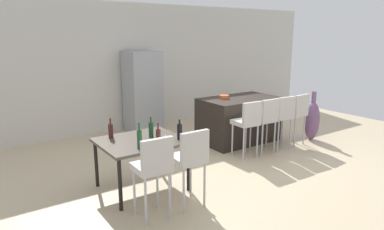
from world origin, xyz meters
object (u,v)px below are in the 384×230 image
at_px(wine_bottle_far, 111,131).
at_px(bar_chair_middle, 266,117).
at_px(bar_chair_left, 248,121).
at_px(refrigerator, 143,92).
at_px(bar_chair_right, 282,114).
at_px(floor_vase, 312,120).
at_px(fruit_bowl, 224,97).
at_px(dining_chair_near, 153,165).
at_px(wine_bottle_inner, 151,129).
at_px(wine_bottle_end, 158,136).
at_px(wine_glass_left, 165,137).
at_px(dining_table, 141,144).
at_px(potted_plant, 237,104).
at_px(kitchen_island, 239,119).
at_px(wine_bottle_near, 180,131).
at_px(dining_chair_far, 190,156).
at_px(wine_bottle_middle, 140,139).
at_px(bar_chair_far, 297,111).

bearing_deg(wine_bottle_far, bar_chair_middle, -4.83).
relative_size(bar_chair_left, refrigerator, 0.57).
xyz_separation_m(bar_chair_right, floor_vase, (1.01, 0.04, -0.28)).
bearing_deg(refrigerator, fruit_bowl, -59.95).
relative_size(refrigerator, floor_vase, 1.77).
distance_m(dining_chair_near, wine_bottle_inner, 1.01).
distance_m(wine_bottle_end, wine_glass_left, 0.12).
xyz_separation_m(dining_table, potted_plant, (4.29, 2.77, -0.36)).
distance_m(kitchen_island, wine_glass_left, 2.94).
bearing_deg(wine_bottle_inner, floor_vase, 1.40).
height_order(bar_chair_middle, floor_vase, bar_chair_middle).
height_order(dining_chair_near, wine_bottle_near, dining_chair_near).
distance_m(dining_chair_far, fruit_bowl, 2.90).
height_order(wine_bottle_end, wine_bottle_middle, wine_bottle_middle).
xyz_separation_m(bar_chair_left, refrigerator, (-0.73, 2.69, 0.22)).
bearing_deg(bar_chair_middle, wine_bottle_middle, -171.50).
relative_size(kitchen_island, bar_chair_far, 1.54).
height_order(wine_bottle_end, potted_plant, wine_bottle_end).
relative_size(dining_table, wine_glass_left, 6.66).
bearing_deg(dining_chair_near, wine_bottle_inner, 63.49).
relative_size(bar_chair_left, dining_chair_far, 1.00).
bearing_deg(fruit_bowl, potted_plant, 42.08).
bearing_deg(refrigerator, bar_chair_right, -58.88).
xyz_separation_m(kitchen_island, wine_glass_left, (-2.58, -1.37, 0.40)).
xyz_separation_m(bar_chair_middle, wine_bottle_far, (-2.91, 0.25, 0.15)).
xyz_separation_m(kitchen_island, bar_chair_right, (0.32, -0.86, 0.24)).
distance_m(dining_chair_far, wine_bottle_inner, 0.91).
bearing_deg(potted_plant, floor_vase, -95.02).
xyz_separation_m(wine_bottle_end, wine_glass_left, (0.04, -0.11, 0.01)).
bearing_deg(wine_bottle_end, bar_chair_middle, 8.96).
bearing_deg(wine_bottle_near, refrigerator, 72.78).
bearing_deg(wine_bottle_far, kitchen_island, 11.42).
relative_size(bar_chair_far, potted_plant, 1.91).
relative_size(kitchen_island, bar_chair_left, 1.54).
bearing_deg(dining_chair_near, wine_bottle_middle, 80.88).
bearing_deg(wine_bottle_inner, wine_bottle_near, -48.64).
distance_m(bar_chair_right, refrigerator, 3.15).
relative_size(wine_glass_left, refrigerator, 0.09).
bearing_deg(floor_vase, dining_table, -178.20).
xyz_separation_m(bar_chair_far, wine_bottle_middle, (-3.66, -0.42, 0.17)).
distance_m(bar_chair_left, fruit_bowl, 1.05).
bearing_deg(dining_chair_near, dining_chair_far, -0.00).
bearing_deg(bar_chair_far, wine_bottle_inner, -179.08).
height_order(dining_table, floor_vase, floor_vase).
bearing_deg(wine_bottle_near, kitchen_island, 28.69).
distance_m(bar_chair_far, wine_bottle_far, 3.80).
xyz_separation_m(dining_table, refrigerator, (1.42, 2.78, 0.25)).
distance_m(wine_bottle_inner, potted_plant, 4.97).
height_order(dining_chair_near, wine_glass_left, dining_chair_near).
xyz_separation_m(dining_table, fruit_bowl, (2.41, 1.07, 0.28)).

